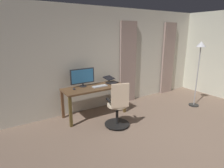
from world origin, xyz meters
The scene contains 11 objects.
ground_plane centered at (0.00, 0.00, 0.00)m, with size 8.16×8.16×0.00m, color #796151.
back_room_partition centered at (0.00, -2.80, 1.34)m, with size 6.28×0.10×2.67m, color beige.
curtain_left_panel centered at (-2.08, -2.69, 1.17)m, with size 0.52×0.06×2.34m, color gray.
curtain_right_panel centered at (-0.38, -2.69, 1.17)m, with size 0.55×0.06×2.34m, color gray.
desk centered at (0.91, -2.34, 0.64)m, with size 1.55×0.62×0.74m.
office_chair centered at (0.78, -1.50, 0.47)m, with size 0.56×0.56×1.03m.
computer_monitor centered at (1.13, -2.53, 0.99)m, with size 0.62×0.18×0.45m.
computer_keyboard centered at (0.79, -2.28, 0.75)m, with size 0.38×0.14×0.02m, color #B7BCC1.
laptop centered at (0.36, -2.45, 0.79)m, with size 0.38×0.40×0.16m.
computer_mouse centered at (1.42, -2.39, 0.76)m, with size 0.06×0.10×0.04m, color #232328.
floor_lamp centered at (-1.78, -1.36, 1.36)m, with size 0.28×0.28×1.81m.
Camera 1 is at (2.94, 1.63, 2.04)m, focal length 30.21 mm.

